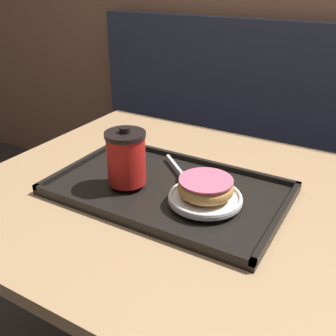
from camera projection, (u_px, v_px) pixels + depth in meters
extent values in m
cube|color=#33384C|center=(236.00, 198.00, 1.84)|extent=(1.63, 0.44, 0.45)
cube|color=#33384C|center=(260.00, 84.00, 1.76)|extent=(1.63, 0.08, 0.55)
cube|color=tan|center=(176.00, 196.00, 0.92)|extent=(0.96, 0.82, 0.03)
cylinder|color=#333338|center=(175.00, 308.00, 1.09)|extent=(0.08, 0.08, 0.69)
cube|color=black|center=(168.00, 190.00, 0.91)|extent=(0.53, 0.33, 0.01)
cube|color=black|center=(128.00, 219.00, 0.78)|extent=(0.53, 0.01, 0.01)
cube|color=black|center=(198.00, 160.00, 1.02)|extent=(0.53, 0.01, 0.01)
cube|color=black|center=(82.00, 161.00, 1.02)|extent=(0.01, 0.33, 0.01)
cube|color=black|center=(279.00, 218.00, 0.79)|extent=(0.01, 0.33, 0.01)
cylinder|color=red|center=(126.00, 160.00, 0.88)|extent=(0.09, 0.09, 0.11)
cylinder|color=black|center=(125.00, 135.00, 0.86)|extent=(0.09, 0.09, 0.01)
cylinder|color=black|center=(125.00, 130.00, 0.85)|extent=(0.02, 0.02, 0.01)
cylinder|color=white|center=(205.00, 199.00, 0.83)|extent=(0.16, 0.16, 0.01)
torus|color=white|center=(205.00, 196.00, 0.83)|extent=(0.16, 0.16, 0.01)
torus|color=tan|center=(206.00, 188.00, 0.82)|extent=(0.12, 0.12, 0.03)
cylinder|color=#DB6684|center=(206.00, 180.00, 0.81)|extent=(0.11, 0.11, 0.00)
ellipsoid|color=silver|center=(185.00, 175.00, 0.92)|extent=(0.04, 0.04, 0.01)
cube|color=silver|center=(174.00, 164.00, 0.99)|extent=(0.09, 0.08, 0.00)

